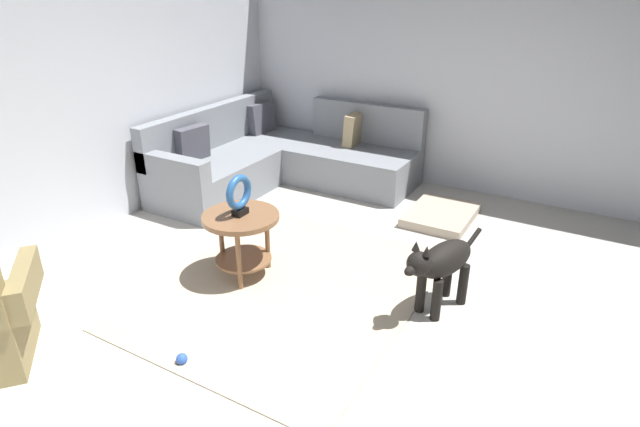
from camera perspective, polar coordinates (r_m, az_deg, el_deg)
ground_plane at (r=3.73m, az=4.68°, el=-12.91°), size 6.00×6.00×0.10m
wall_back at (r=5.02m, az=-27.31°, el=12.06°), size 6.00×0.12×2.70m
wall_right at (r=5.83m, az=18.19°, el=14.94°), size 0.12×6.00×2.70m
area_rug at (r=4.08m, az=-3.35°, el=-8.22°), size 2.30×1.90×0.01m
sectional_couch at (r=6.01m, az=-4.41°, el=5.90°), size 2.20×2.25×0.88m
side_table at (r=4.10m, az=-8.64°, el=-1.69°), size 0.60×0.60×0.54m
torus_sculpture at (r=3.98m, az=-8.90°, el=2.12°), size 0.28×0.08×0.33m
dog_bed_mat at (r=5.32m, az=13.18°, el=-0.14°), size 0.80×0.60×0.09m
dog at (r=3.75m, az=13.20°, el=-5.42°), size 0.82×0.38×0.63m
dog_toy_ball at (r=3.48m, az=-14.96°, el=-15.19°), size 0.07×0.07×0.07m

